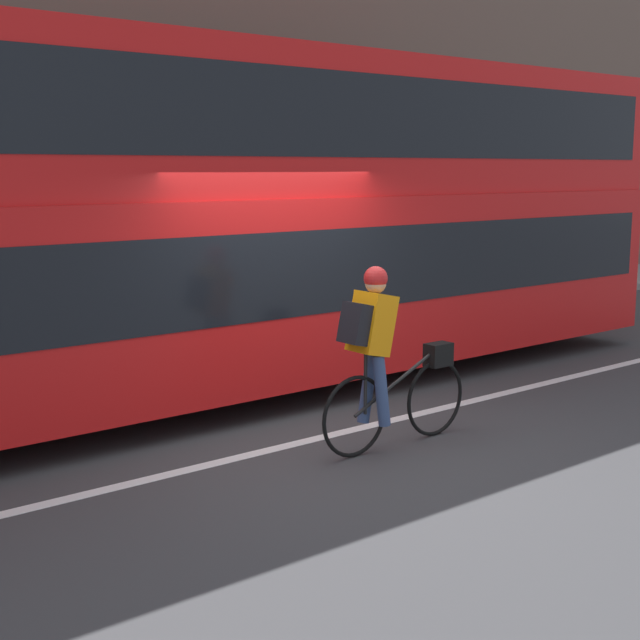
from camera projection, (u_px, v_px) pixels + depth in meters
name	position (u px, v px, depth m)	size (l,w,h in m)	color
ground_plane	(311.00, 434.00, 8.59)	(80.00, 80.00, 0.00)	#38383A
road_center_line	(321.00, 437.00, 8.48)	(50.00, 0.14, 0.01)	silver
sidewalk_curb	(95.00, 350.00, 12.25)	(60.00, 2.11, 0.13)	gray
building_facade	(45.00, 40.00, 12.46)	(60.00, 0.30, 8.60)	brown
bus	(244.00, 209.00, 9.89)	(11.98, 2.49, 3.77)	black
cyclist_on_bike	(383.00, 353.00, 7.99)	(1.76, 0.32, 1.69)	black
trash_bin	(103.00, 315.00, 12.14)	(0.60, 0.60, 0.85)	#515156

